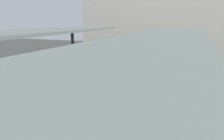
# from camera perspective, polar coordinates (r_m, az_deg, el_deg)

# --- Properties ---
(ground_plane) EXTENTS (80.00, 80.00, 0.00)m
(ground_plane) POSITION_cam_1_polar(r_m,az_deg,el_deg) (10.26, -13.89, -16.61)
(ground_plane) COLOR #383835
(track_ballast) EXTENTS (3.20, 28.00, 0.20)m
(track_ballast) POSITION_cam_1_polar(r_m,az_deg,el_deg) (10.21, -13.92, -16.12)
(track_ballast) COLOR #59544C
(track_ballast) RESTS_ON ground_plane
(rail_near_side) EXTENTS (0.08, 28.00, 0.14)m
(rail_near_side) POSITION_cam_1_polar(r_m,az_deg,el_deg) (10.53, -17.30, -14.36)
(rail_near_side) COLOR slate
(rail_near_side) RESTS_ON track_ballast
(rail_far_side) EXTENTS (0.08, 28.00, 0.14)m
(rail_far_side) POSITION_cam_1_polar(r_m,az_deg,el_deg) (9.77, -10.37, -16.21)
(rail_far_side) COLOR slate
(rail_far_side) RESTS_ON track_ballast
(commuter_train) EXTENTS (2.78, 11.44, 3.10)m
(commuter_train) POSITION_cam_1_polar(r_m,az_deg,el_deg) (15.78, 0.93, 1.05)
(commuter_train) COLOR maroon
(commuter_train) RESTS_ON track_ballast
(canopy_left) EXTENTS (4.18, 21.00, 3.40)m
(canopy_left) POSITION_cam_1_polar(r_m,az_deg,el_deg) (12.55, -25.80, 8.39)
(canopy_left) COLOR #333335
(canopy_left) RESTS_ON platform_left
(canopy_right) EXTENTS (4.18, 21.00, 3.28)m
(canopy_right) POSITION_cam_1_polar(r_m,az_deg,el_deg) (8.78, 11.17, 7.22)
(canopy_right) COLOR #333335
(canopy_right) RESTS_ON platform_right
(litter_bin) EXTENTS (0.44, 0.44, 0.80)m
(litter_bin) POSITION_cam_1_polar(r_m,az_deg,el_deg) (10.47, 13.04, -7.49)
(litter_bin) COLOR #2D2D30
(litter_bin) RESTS_ON platform_right
(passenger_near_bench) EXTENTS (0.36, 0.36, 1.68)m
(passenger_near_bench) POSITION_cam_1_polar(r_m,az_deg,el_deg) (16.66, -19.76, 1.41)
(passenger_near_bench) COLOR #232328
(passenger_near_bench) RESTS_ON platform_left
(passenger_mid_platform) EXTENTS (0.36, 0.36, 1.73)m
(passenger_mid_platform) POSITION_cam_1_polar(r_m,az_deg,el_deg) (12.90, -25.39, -2.18)
(passenger_mid_platform) COLOR #998460
(passenger_mid_platform) RESTS_ON platform_left
(station_building_backdrop) EXTENTS (18.00, 6.00, 11.00)m
(station_building_backdrop) POSITION_cam_1_polar(r_m,az_deg,el_deg) (27.54, 12.61, 13.78)
(station_building_backdrop) COLOR beige
(station_building_backdrop) RESTS_ON ground_plane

